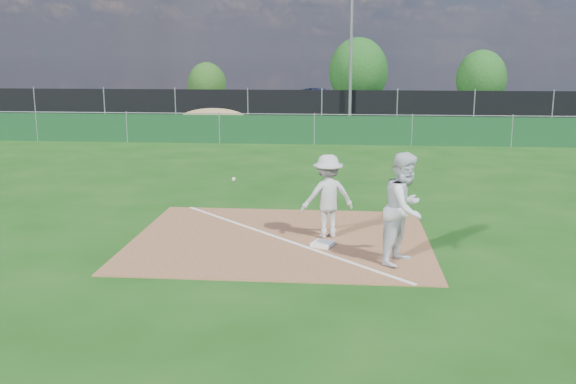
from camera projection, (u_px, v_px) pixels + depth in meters
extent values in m
plane|color=#13410D|center=(307.00, 165.00, 21.88)|extent=(90.00, 90.00, 0.00)
cube|color=brown|center=(281.00, 239.00, 13.11)|extent=(6.00, 5.00, 0.02)
cube|color=white|center=(281.00, 238.00, 13.11)|extent=(5.01, 5.01, 0.01)
cube|color=#0F391A|center=(314.00, 130.00, 26.61)|extent=(44.00, 0.05, 1.20)
ellipsoid|color=#9F7E4D|center=(213.00, 121.00, 30.46)|extent=(3.38, 2.60, 1.17)
cube|color=black|center=(322.00, 107.00, 34.34)|extent=(46.00, 0.04, 1.80)
cube|color=black|center=(325.00, 115.00, 39.39)|extent=(46.00, 9.00, 0.01)
cylinder|color=slate|center=(351.00, 48.00, 33.25)|extent=(0.16, 0.16, 8.00)
cube|color=white|center=(323.00, 244.00, 12.61)|extent=(0.50, 0.50, 0.08)
imported|color=silver|center=(328.00, 196.00, 13.08)|extent=(1.25, 0.97, 1.71)
sphere|color=white|center=(234.00, 179.00, 13.27)|extent=(0.08, 0.08, 0.08)
imported|color=silver|center=(405.00, 208.00, 11.46)|extent=(1.16, 1.24, 2.03)
imported|color=#95979C|center=(233.00, 103.00, 39.34)|extent=(4.68, 3.33, 1.48)
imported|color=black|center=(325.00, 103.00, 37.97)|extent=(5.30, 2.67, 1.67)
imported|color=black|center=(427.00, 104.00, 39.14)|extent=(4.71, 2.42, 1.31)
cylinder|color=#382316|center=(207.00, 102.00, 44.33)|extent=(0.24, 0.24, 0.88)
ellipsoid|color=#1E4714|center=(207.00, 84.00, 44.08)|extent=(2.63, 2.63, 3.03)
cylinder|color=#382316|center=(358.00, 98.00, 44.52)|extent=(0.24, 0.24, 1.35)
ellipsoid|color=#154814|center=(358.00, 72.00, 44.14)|extent=(4.04, 4.04, 4.65)
cylinder|color=#382316|center=(480.00, 101.00, 43.41)|extent=(0.24, 0.24, 1.11)
ellipsoid|color=#174914|center=(481.00, 79.00, 43.09)|extent=(3.33, 3.33, 3.83)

